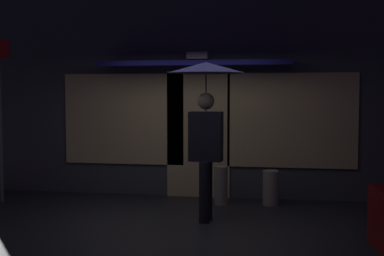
# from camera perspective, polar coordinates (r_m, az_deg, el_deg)

# --- Properties ---
(ground_plane) EXTENTS (18.00, 18.00, 0.00)m
(ground_plane) POSITION_cam_1_polar(r_m,az_deg,el_deg) (7.40, -2.13, -10.47)
(ground_plane) COLOR #26262B
(building_facade) EXTENTS (8.73, 1.00, 4.49)m
(building_facade) POSITION_cam_1_polar(r_m,az_deg,el_deg) (9.48, 0.84, 6.19)
(building_facade) COLOR #4C4C56
(building_facade) RESTS_ON ground
(person_with_umbrella) EXTENTS (1.10, 1.10, 2.24)m
(person_with_umbrella) POSITION_cam_1_polar(r_m,az_deg,el_deg) (7.53, 1.49, 2.80)
(person_with_umbrella) COLOR black
(person_with_umbrella) RESTS_ON ground
(sidewalk_bollard) EXTENTS (0.22, 0.22, 0.62)m
(sidewalk_bollard) POSITION_cam_1_polar(r_m,az_deg,el_deg) (8.82, 3.09, -6.09)
(sidewalk_bollard) COLOR #9E998E
(sidewalk_bollard) RESTS_ON ground
(sidewalk_bollard_2) EXTENTS (0.26, 0.26, 0.56)m
(sidewalk_bollard_2) POSITION_cam_1_polar(r_m,az_deg,el_deg) (8.84, 8.34, -6.29)
(sidewalk_bollard_2) COLOR #B2A899
(sidewalk_bollard_2) RESTS_ON ground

